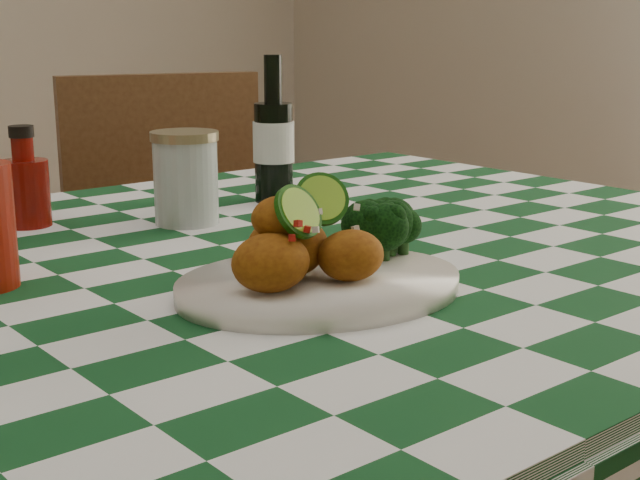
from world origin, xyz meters
TOP-DOWN VIEW (x-y plane):
  - plate at (0.07, -0.17)m, footprint 0.33×0.29m
  - fried_chicken_pile at (0.06, -0.17)m, footprint 0.14×0.11m
  - broccoli_side at (0.17, -0.15)m, footprint 0.08×0.08m
  - ketchup_bottle at (-0.03, 0.32)m, footprint 0.07×0.07m
  - mason_jar at (0.14, 0.20)m, footprint 0.11×0.11m
  - beer_bottle at (0.32, 0.24)m, footprint 0.08×0.08m
  - wooden_chair_right at (0.43, 0.68)m, footprint 0.53×0.54m

SIDE VIEW (x-z plane):
  - wooden_chair_right at x=0.43m, z-range 0.00..0.94m
  - plate at x=0.07m, z-range 0.79..0.80m
  - broccoli_side at x=0.17m, z-range 0.80..0.86m
  - mason_jar at x=0.14m, z-range 0.79..0.91m
  - fried_chicken_pile at x=0.06m, z-range 0.80..0.90m
  - ketchup_bottle at x=-0.03m, z-range 0.79..0.92m
  - beer_bottle at x=0.32m, z-range 0.79..1.00m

